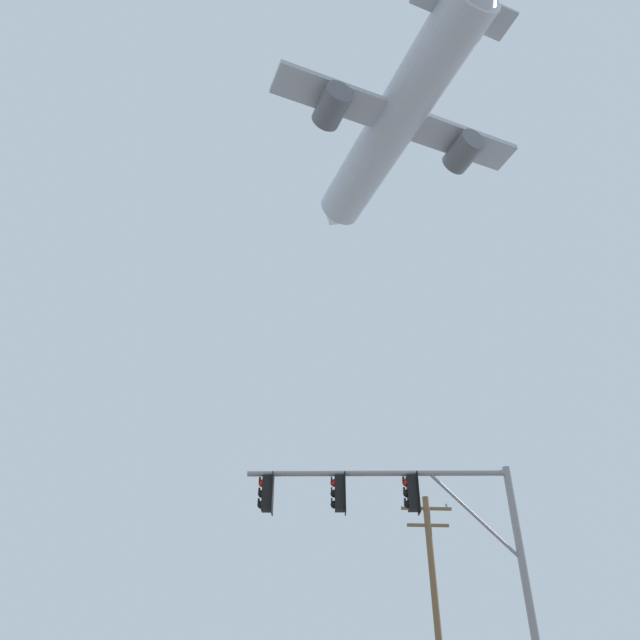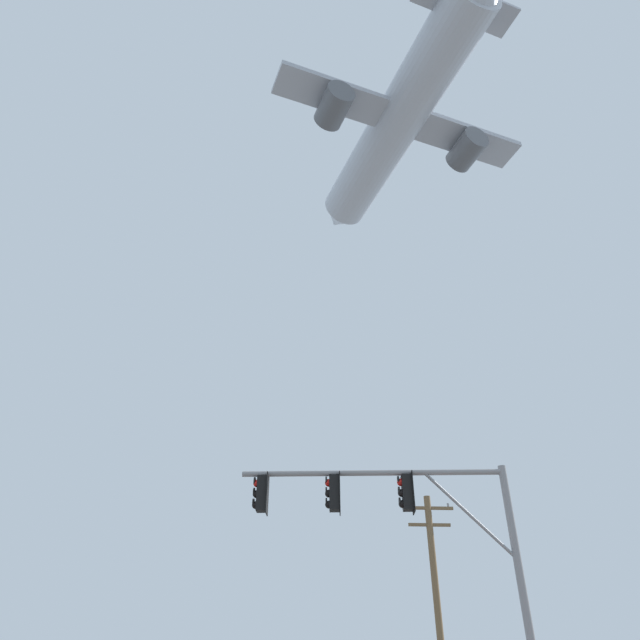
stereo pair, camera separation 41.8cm
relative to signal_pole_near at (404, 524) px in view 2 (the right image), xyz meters
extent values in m
cylinder|color=gray|center=(2.67, -0.22, -1.82)|extent=(0.20, 0.20, 6.56)
cylinder|color=gray|center=(-0.75, 0.06, 1.31)|extent=(6.85, 0.70, 0.15)
cylinder|color=gray|center=(1.64, -0.13, 0.23)|extent=(2.12, 0.25, 2.20)
cube|color=black|center=(-3.62, 0.29, 0.78)|extent=(0.29, 0.34, 0.90)
cylinder|color=black|center=(-3.62, 0.29, 1.29)|extent=(0.05, 0.05, 0.12)
cube|color=black|center=(-3.49, 0.28, 0.78)|extent=(0.06, 0.46, 1.04)
sphere|color=red|center=(-3.77, 0.31, 1.05)|extent=(0.20, 0.20, 0.20)
cylinder|color=black|center=(-3.83, 0.31, 1.11)|extent=(0.06, 0.21, 0.21)
sphere|color=black|center=(-3.77, 0.31, 0.77)|extent=(0.20, 0.20, 0.20)
cylinder|color=black|center=(-3.83, 0.31, 0.83)|extent=(0.06, 0.21, 0.21)
sphere|color=black|center=(-3.77, 0.31, 0.49)|extent=(0.20, 0.20, 0.20)
cylinder|color=black|center=(-3.83, 0.31, 0.55)|extent=(0.06, 0.21, 0.21)
cube|color=black|center=(-1.74, 0.14, 0.78)|extent=(0.29, 0.34, 0.90)
cylinder|color=black|center=(-1.74, 0.14, 1.29)|extent=(0.05, 0.05, 0.12)
cube|color=black|center=(-1.60, 0.13, 0.78)|extent=(0.06, 0.46, 1.04)
sphere|color=red|center=(-1.89, 0.15, 1.05)|extent=(0.20, 0.20, 0.20)
cylinder|color=black|center=(-1.95, 0.16, 1.11)|extent=(0.06, 0.21, 0.21)
sphere|color=black|center=(-1.89, 0.15, 0.77)|extent=(0.20, 0.20, 0.20)
cylinder|color=black|center=(-1.95, 0.16, 0.83)|extent=(0.06, 0.21, 0.21)
sphere|color=black|center=(-1.89, 0.15, 0.49)|extent=(0.20, 0.20, 0.20)
cylinder|color=black|center=(-1.95, 0.16, 0.55)|extent=(0.06, 0.21, 0.21)
cube|color=black|center=(0.14, -0.01, 0.78)|extent=(0.29, 0.34, 0.90)
cylinder|color=black|center=(0.14, -0.01, 1.29)|extent=(0.05, 0.05, 0.12)
cube|color=black|center=(0.28, -0.02, 0.78)|extent=(0.06, 0.46, 1.04)
sphere|color=red|center=(-0.01, 0.00, 1.05)|extent=(0.20, 0.20, 0.20)
cylinder|color=black|center=(-0.07, 0.01, 1.11)|extent=(0.06, 0.21, 0.21)
sphere|color=black|center=(-0.01, 0.00, 0.77)|extent=(0.20, 0.20, 0.20)
cylinder|color=black|center=(-0.07, 0.01, 0.83)|extent=(0.06, 0.21, 0.21)
sphere|color=black|center=(-0.01, 0.00, 0.49)|extent=(0.20, 0.20, 0.20)
cylinder|color=black|center=(-0.07, 0.01, 0.55)|extent=(0.06, 0.21, 0.21)
cylinder|color=brown|center=(3.08, 10.26, -0.82)|extent=(0.28, 0.28, 8.56)
cube|color=brown|center=(3.08, 10.26, 2.96)|extent=(2.20, 0.12, 0.12)
cube|color=brown|center=(3.08, 10.26, 2.26)|extent=(1.80, 0.12, 0.12)
cylinder|color=gray|center=(2.18, 10.26, 3.08)|extent=(0.10, 0.10, 0.18)
cylinder|color=gray|center=(3.98, 10.26, 3.08)|extent=(0.10, 0.10, 0.18)
cylinder|color=#B7BCC6|center=(6.05, 19.73, 40.09)|extent=(12.02, 25.16, 4.45)
cone|color=#B7BCC6|center=(1.72, 32.93, 40.09)|extent=(4.97, 4.22, 4.22)
cube|color=#A8ADB7|center=(6.27, 19.07, 39.43)|extent=(23.40, 10.27, 0.50)
cylinder|color=#595B60|center=(-0.02, 17.00, 38.09)|extent=(3.42, 3.95, 2.50)
cylinder|color=#595B60|center=(12.55, 21.13, 38.09)|extent=(3.42, 3.95, 2.50)
cube|color=#A8ADB7|center=(9.51, 9.16, 40.51)|extent=(8.70, 4.98, 0.28)
camera|label=1|loc=(-3.32, -14.90, -3.32)|focal=32.42mm
camera|label=2|loc=(-2.90, -14.93, -3.32)|focal=32.42mm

